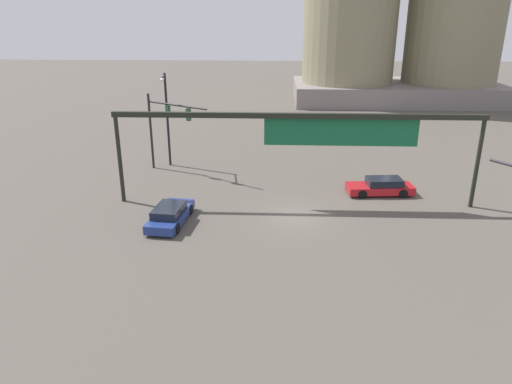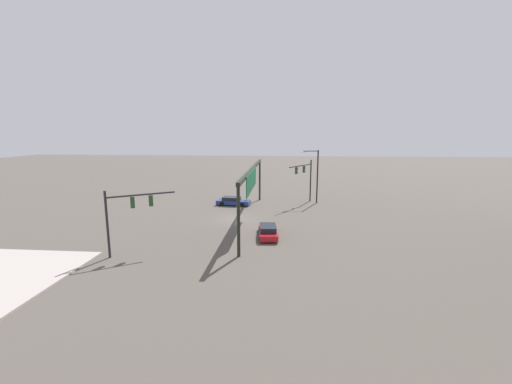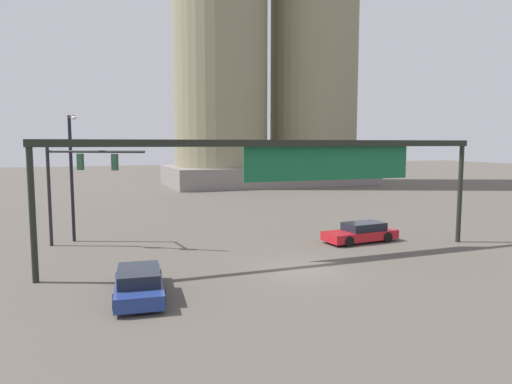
# 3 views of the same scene
# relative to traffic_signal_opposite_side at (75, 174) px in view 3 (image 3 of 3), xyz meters

# --- Properties ---
(ground_plane) EXTENTS (225.85, 225.85, 0.00)m
(ground_plane) POSITION_rel_traffic_signal_opposite_side_xyz_m (10.32, -9.21, -4.38)
(ground_plane) COLOR #544D46
(traffic_signal_opposite_side) EXTENTS (5.38, 3.48, 6.33)m
(traffic_signal_opposite_side) POSITION_rel_traffic_signal_opposite_side_xyz_m (0.00, 0.00, 0.00)
(traffic_signal_opposite_side) COLOR black
(traffic_signal_opposite_side) RESTS_ON ground
(streetlamp_curved_arm) EXTENTS (0.60, 2.62, 7.87)m
(streetlamp_curved_arm) POSITION_rel_traffic_signal_opposite_side_xyz_m (-0.20, 1.53, 0.22)
(streetlamp_curved_arm) COLOR black
(streetlamp_curved_arm) RESTS_ON ground
(overhead_sign_gantry) EXTENTS (24.42, 0.43, 6.34)m
(overhead_sign_gantry) POSITION_rel_traffic_signal_opposite_side_xyz_m (11.20, -6.78, 0.96)
(overhead_sign_gantry) COLOR black
(overhead_sign_gantry) RESTS_ON ground
(sedan_car_approaching) EXTENTS (4.88, 2.17, 1.21)m
(sedan_car_approaching) POSITION_rel_traffic_signal_opposite_side_xyz_m (16.67, -4.64, -3.81)
(sedan_car_approaching) COLOR #B3181F
(sedan_car_approaching) RESTS_ON ground
(sedan_car_waiting_far) EXTENTS (2.30, 4.94, 1.21)m
(sedan_car_waiting_far) POSITION_rel_traffic_signal_opposite_side_xyz_m (2.41, -10.43, -3.81)
(sedan_car_waiting_far) COLOR navy
(sedan_car_waiting_far) RESTS_ON ground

